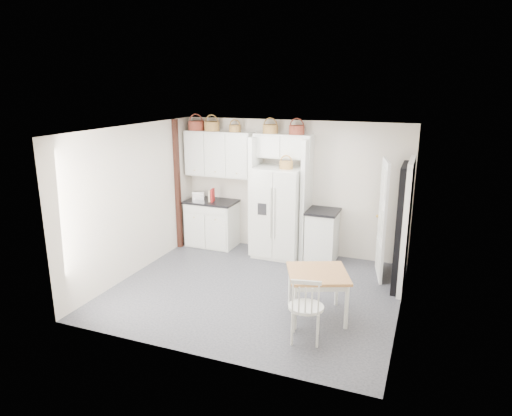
% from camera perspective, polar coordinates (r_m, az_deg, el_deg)
% --- Properties ---
extents(floor, '(4.50, 4.50, 0.00)m').
position_cam_1_polar(floor, '(7.58, -0.08, -10.19)').
color(floor, '#2A2A2D').
rests_on(floor, ground).
extents(ceiling, '(4.50, 4.50, 0.00)m').
position_cam_1_polar(ceiling, '(6.87, -0.09, 9.78)').
color(ceiling, white).
rests_on(ceiling, wall_back).
extents(wall_back, '(4.50, 0.00, 4.50)m').
position_cam_1_polar(wall_back, '(8.95, 4.61, 2.59)').
color(wall_back, beige).
rests_on(wall_back, floor).
extents(wall_left, '(0.00, 4.00, 4.00)m').
position_cam_1_polar(wall_left, '(8.18, -14.92, 0.91)').
color(wall_left, beige).
rests_on(wall_left, floor).
extents(wall_right, '(0.00, 4.00, 4.00)m').
position_cam_1_polar(wall_right, '(6.67, 18.24, -2.60)').
color(wall_right, beige).
rests_on(wall_right, floor).
extents(refrigerator, '(0.90, 0.73, 1.75)m').
position_cam_1_polar(refrigerator, '(8.76, 2.92, -0.53)').
color(refrigerator, silver).
rests_on(refrigerator, floor).
extents(base_cab_left, '(0.99, 0.62, 0.91)m').
position_cam_1_polar(base_cab_left, '(9.48, -5.48, -1.97)').
color(base_cab_left, silver).
rests_on(base_cab_left, floor).
extents(base_cab_right, '(0.53, 0.64, 0.94)m').
position_cam_1_polar(base_cab_right, '(8.72, 8.28, -3.52)').
color(base_cab_right, silver).
rests_on(base_cab_right, floor).
extents(dining_table, '(1.08, 1.08, 0.69)m').
position_cam_1_polar(dining_table, '(6.70, 7.63, -10.65)').
color(dining_table, '#A06C28').
rests_on(dining_table, floor).
extents(windsor_chair, '(0.54, 0.50, 0.94)m').
position_cam_1_polar(windsor_chair, '(6.06, 6.27, -12.20)').
color(windsor_chair, silver).
rests_on(windsor_chair, floor).
extents(counter_left, '(1.03, 0.67, 0.04)m').
position_cam_1_polar(counter_left, '(9.35, -5.55, 0.83)').
color(counter_left, black).
rests_on(counter_left, base_cab_left).
extents(counter_right, '(0.58, 0.68, 0.04)m').
position_cam_1_polar(counter_right, '(8.58, 8.40, -0.41)').
color(counter_right, black).
rests_on(counter_right, base_cab_right).
extents(toaster, '(0.27, 0.20, 0.17)m').
position_cam_1_polar(toaster, '(9.44, -7.16, 1.56)').
color(toaster, silver).
rests_on(toaster, counter_left).
extents(cookbook_red, '(0.07, 0.18, 0.27)m').
position_cam_1_polar(cookbook_red, '(9.22, -5.44, 1.60)').
color(cookbook_red, maroon).
rests_on(cookbook_red, counter_left).
extents(cookbook_cream, '(0.06, 0.16, 0.24)m').
position_cam_1_polar(cookbook_cream, '(9.24, -5.59, 1.53)').
color(cookbook_cream, beige).
rests_on(cookbook_cream, counter_left).
extents(basket_upper_a, '(0.33, 0.33, 0.18)m').
position_cam_1_polar(basket_upper_a, '(9.39, -7.49, 10.16)').
color(basket_upper_a, maroon).
rests_on(basket_upper_a, upper_cabinet).
extents(basket_upper_b, '(0.31, 0.31, 0.18)m').
position_cam_1_polar(basket_upper_b, '(9.22, -5.54, 10.13)').
color(basket_upper_b, brown).
rests_on(basket_upper_b, upper_cabinet).
extents(basket_upper_c, '(0.23, 0.23, 0.13)m').
position_cam_1_polar(basket_upper_c, '(9.01, -2.65, 9.91)').
color(basket_upper_c, brown).
rests_on(basket_upper_c, upper_cabinet).
extents(basket_bridge_a, '(0.29, 0.29, 0.16)m').
position_cam_1_polar(basket_bridge_a, '(8.74, 1.80, 9.84)').
color(basket_bridge_a, brown).
rests_on(basket_bridge_a, bridge_cabinet).
extents(basket_bridge_b, '(0.29, 0.29, 0.17)m').
position_cam_1_polar(basket_bridge_b, '(8.58, 5.11, 9.70)').
color(basket_bridge_b, maroon).
rests_on(basket_bridge_b, bridge_cabinet).
extents(basket_fridge_b, '(0.25, 0.25, 0.14)m').
position_cam_1_polar(basket_fridge_b, '(8.42, 3.79, 5.37)').
color(basket_fridge_b, brown).
rests_on(basket_fridge_b, refrigerator).
extents(upper_cabinet, '(1.40, 0.34, 0.90)m').
position_cam_1_polar(upper_cabinet, '(9.22, -4.64, 6.76)').
color(upper_cabinet, silver).
rests_on(upper_cabinet, wall_back).
extents(bridge_cabinet, '(1.12, 0.34, 0.45)m').
position_cam_1_polar(bridge_cabinet, '(8.69, 3.44, 7.76)').
color(bridge_cabinet, silver).
rests_on(bridge_cabinet, wall_back).
extents(fridge_panel_left, '(0.08, 0.60, 2.30)m').
position_cam_1_polar(fridge_panel_left, '(8.92, -0.04, 1.60)').
color(fridge_panel_left, silver).
rests_on(fridge_panel_left, floor).
extents(fridge_panel_right, '(0.08, 0.60, 2.30)m').
position_cam_1_polar(fridge_panel_right, '(8.61, 6.30, 1.01)').
color(fridge_panel_right, silver).
rests_on(fridge_panel_right, floor).
extents(trim_post, '(0.09, 0.09, 2.60)m').
position_cam_1_polar(trim_post, '(9.25, -9.77, 2.83)').
color(trim_post, black).
rests_on(trim_post, floor).
extents(doorway_void, '(0.18, 0.85, 2.05)m').
position_cam_1_polar(doorway_void, '(7.71, 17.89, -2.33)').
color(doorway_void, black).
rests_on(doorway_void, floor).
extents(door_slab, '(0.21, 0.79, 2.05)m').
position_cam_1_polar(door_slab, '(8.05, 15.51, -1.40)').
color(door_slab, white).
rests_on(door_slab, floor).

